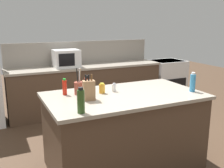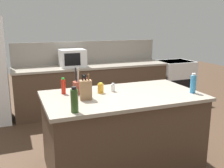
% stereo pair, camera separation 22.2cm
% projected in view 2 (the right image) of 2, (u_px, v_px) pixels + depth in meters
% --- Properties ---
extents(ground_plane, '(14.00, 14.00, 0.00)m').
position_uv_depth(ground_plane, '(122.00, 165.00, 3.37)').
color(ground_plane, '#473323').
extents(back_counter_run, '(3.10, 0.66, 0.94)m').
position_uv_depth(back_counter_run, '(93.00, 88.00, 5.36)').
color(back_counter_run, '#4C3828').
rests_on(back_counter_run, ground_plane).
extents(wall_backsplash, '(3.06, 0.03, 0.46)m').
position_uv_depth(wall_backsplash, '(88.00, 52.00, 5.48)').
color(wall_backsplash, gray).
rests_on(wall_backsplash, back_counter_run).
extents(kitchen_island, '(1.88, 1.07, 0.94)m').
position_uv_depth(kitchen_island, '(122.00, 131.00, 3.26)').
color(kitchen_island, '#4C3828').
rests_on(kitchen_island, ground_plane).
extents(range_oven, '(0.76, 0.65, 0.92)m').
position_uv_depth(range_oven, '(175.00, 80.00, 6.05)').
color(range_oven, white).
rests_on(range_oven, ground_plane).
extents(microwave, '(0.48, 0.39, 0.33)m').
position_uv_depth(microwave, '(72.00, 58.00, 5.07)').
color(microwave, white).
rests_on(microwave, back_counter_run).
extents(knife_block, '(0.14, 0.12, 0.29)m').
position_uv_depth(knife_block, '(86.00, 90.00, 2.91)').
color(knife_block, '#936B47').
rests_on(knife_block, kitchen_island).
extents(utensil_crock, '(0.12, 0.12, 0.32)m').
position_uv_depth(utensil_crock, '(78.00, 87.00, 3.16)').
color(utensil_crock, brown).
rests_on(utensil_crock, kitchen_island).
extents(dish_soap_bottle, '(0.07, 0.07, 0.24)m').
position_uv_depth(dish_soap_bottle, '(193.00, 84.00, 3.19)').
color(dish_soap_bottle, '#3384BC').
rests_on(dish_soap_bottle, kitchen_island).
extents(honey_jar, '(0.07, 0.07, 0.13)m').
position_uv_depth(honey_jar, '(101.00, 88.00, 3.20)').
color(honey_jar, gold).
rests_on(honey_jar, kitchen_island).
extents(olive_oil_bottle, '(0.07, 0.07, 0.25)m').
position_uv_depth(olive_oil_bottle, '(74.00, 100.00, 2.50)').
color(olive_oil_bottle, '#2D4C1E').
rests_on(olive_oil_bottle, kitchen_island).
extents(vinegar_bottle, '(0.07, 0.07, 0.25)m').
position_uv_depth(vinegar_bottle, '(85.00, 86.00, 3.04)').
color(vinegar_bottle, maroon).
rests_on(vinegar_bottle, kitchen_island).
extents(salt_shaker, '(0.05, 0.05, 0.11)m').
position_uv_depth(salt_shaker, '(113.00, 88.00, 3.26)').
color(salt_shaker, silver).
rests_on(salt_shaker, kitchen_island).
extents(hot_sauce_bottle, '(0.05, 0.05, 0.20)m').
position_uv_depth(hot_sauce_bottle, '(63.00, 86.00, 3.15)').
color(hot_sauce_bottle, red).
rests_on(hot_sauce_bottle, kitchen_island).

